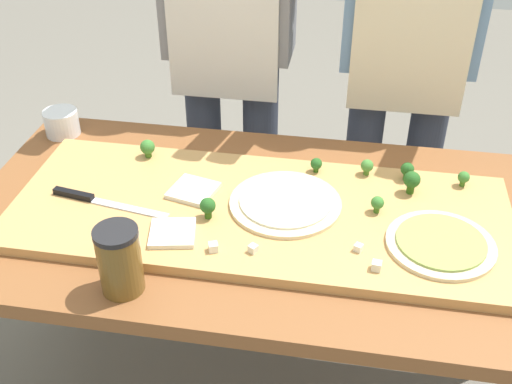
{
  "coord_description": "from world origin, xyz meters",
  "views": [
    {
      "loc": [
        0.15,
        -1.24,
        1.69
      ],
      "look_at": [
        -0.07,
        0.03,
        0.79
      ],
      "focal_mm": 44.31,
      "sensor_mm": 36.0,
      "label": 1
    }
  ],
  "objects_px": {
    "broccoli_floret_back_mid": "(316,164)",
    "broccoli_floret_back_left": "(367,166)",
    "pizza_slice_far_right": "(193,190)",
    "cheese_crumble_c": "(213,247)",
    "chefs_knife": "(94,199)",
    "broccoli_floret_front_right": "(464,178)",
    "flour_cup": "(62,124)",
    "pizza_slice_near_left": "(173,233)",
    "pizza_whole_pesto_green": "(441,243)",
    "cheese_crumble_d": "(377,266)",
    "sauce_jar": "(120,260)",
    "cheese_crumble_b": "(358,248)",
    "broccoli_floret_center_left": "(377,203)",
    "broccoli_floret_back_right": "(407,170)",
    "prep_table": "(280,247)",
    "broccoli_floret_center_right": "(208,206)",
    "cheese_crumble_a": "(253,249)",
    "cook_left": "(229,23)",
    "pizza_whole_cheese_artichoke": "(285,202)",
    "cook_right": "(410,34)",
    "broccoli_floret_front_mid": "(148,148)",
    "broccoli_floret_front_left": "(412,181)"
  },
  "relations": [
    {
      "from": "broccoli_floret_back_right",
      "to": "cook_right",
      "type": "bearing_deg",
      "value": 90.79
    },
    {
      "from": "pizza_slice_far_right",
      "to": "cheese_crumble_c",
      "type": "bearing_deg",
      "value": -64.68
    },
    {
      "from": "pizza_whole_cheese_artichoke",
      "to": "flour_cup",
      "type": "xyz_separation_m",
      "value": [
        -0.71,
        0.29,
        -0.0
      ]
    },
    {
      "from": "sauce_jar",
      "to": "cook_right",
      "type": "xyz_separation_m",
      "value": [
        0.6,
        0.94,
        0.17
      ]
    },
    {
      "from": "broccoli_floret_back_mid",
      "to": "cheese_crumble_a",
      "type": "relative_size",
      "value": 2.24
    },
    {
      "from": "broccoli_floret_front_mid",
      "to": "cook_right",
      "type": "height_order",
      "value": "cook_right"
    },
    {
      "from": "pizza_slice_near_left",
      "to": "cheese_crumble_b",
      "type": "height_order",
      "value": "cheese_crumble_b"
    },
    {
      "from": "broccoli_floret_center_left",
      "to": "broccoli_floret_center_right",
      "type": "bearing_deg",
      "value": -167.16
    },
    {
      "from": "pizza_slice_far_right",
      "to": "flour_cup",
      "type": "distance_m",
      "value": 0.55
    },
    {
      "from": "pizza_whole_cheese_artichoke",
      "to": "pizza_slice_far_right",
      "type": "distance_m",
      "value": 0.24
    },
    {
      "from": "pizza_whole_cheese_artichoke",
      "to": "broccoli_floret_back_right",
      "type": "relative_size",
      "value": 5.57
    },
    {
      "from": "broccoli_floret_front_mid",
      "to": "cheese_crumble_a",
      "type": "distance_m",
      "value": 0.5
    },
    {
      "from": "broccoli_floret_front_right",
      "to": "cheese_crumble_d",
      "type": "relative_size",
      "value": 2.06
    },
    {
      "from": "broccoli_floret_front_right",
      "to": "broccoli_floret_back_left",
      "type": "bearing_deg",
      "value": 176.97
    },
    {
      "from": "broccoli_floret_back_mid",
      "to": "cheese_crumble_c",
      "type": "bearing_deg",
      "value": -118.37
    },
    {
      "from": "broccoli_floret_front_left",
      "to": "cheese_crumble_c",
      "type": "distance_m",
      "value": 0.54
    },
    {
      "from": "pizza_slice_near_left",
      "to": "cheese_crumble_a",
      "type": "bearing_deg",
      "value": -7.92
    },
    {
      "from": "broccoli_floret_front_right",
      "to": "broccoli_floret_center_right",
      "type": "relative_size",
      "value": 0.76
    },
    {
      "from": "broccoli_floret_center_left",
      "to": "broccoli_floret_back_right",
      "type": "bearing_deg",
      "value": 64.8
    },
    {
      "from": "prep_table",
      "to": "cheese_crumble_b",
      "type": "xyz_separation_m",
      "value": [
        0.19,
        -0.13,
        0.13
      ]
    },
    {
      "from": "broccoli_floret_back_right",
      "to": "broccoli_floret_front_left",
      "type": "distance_m",
      "value": 0.06
    },
    {
      "from": "broccoli_floret_back_left",
      "to": "pizza_slice_near_left",
      "type": "bearing_deg",
      "value": -142.38
    },
    {
      "from": "broccoli_floret_center_right",
      "to": "pizza_slice_near_left",
      "type": "bearing_deg",
      "value": -129.57
    },
    {
      "from": "pizza_whole_cheese_artichoke",
      "to": "broccoli_floret_center_left",
      "type": "distance_m",
      "value": 0.22
    },
    {
      "from": "prep_table",
      "to": "broccoli_floret_back_mid",
      "type": "distance_m",
      "value": 0.24
    },
    {
      "from": "broccoli_floret_back_right",
      "to": "broccoli_floret_center_left",
      "type": "bearing_deg",
      "value": -115.2
    },
    {
      "from": "cook_right",
      "to": "broccoli_floret_back_left",
      "type": "bearing_deg",
      "value": -102.33
    },
    {
      "from": "broccoli_floret_back_mid",
      "to": "broccoli_floret_back_left",
      "type": "relative_size",
      "value": 0.92
    },
    {
      "from": "pizza_slice_near_left",
      "to": "pizza_whole_pesto_green",
      "type": "bearing_deg",
      "value": 6.06
    },
    {
      "from": "cook_right",
      "to": "broccoli_floret_front_mid",
      "type": "bearing_deg",
      "value": -146.74
    },
    {
      "from": "chefs_knife",
      "to": "broccoli_floret_front_right",
      "type": "height_order",
      "value": "broccoli_floret_front_right"
    },
    {
      "from": "pizza_slice_far_right",
      "to": "broccoli_floret_center_left",
      "type": "height_order",
      "value": "broccoli_floret_center_left"
    },
    {
      "from": "cheese_crumble_d",
      "to": "sauce_jar",
      "type": "relative_size",
      "value": 0.13
    },
    {
      "from": "prep_table",
      "to": "sauce_jar",
      "type": "xyz_separation_m",
      "value": [
        -0.3,
        -0.31,
        0.18
      ]
    },
    {
      "from": "pizza_whole_cheese_artichoke",
      "to": "cook_left",
      "type": "distance_m",
      "value": 0.71
    },
    {
      "from": "broccoli_floret_center_left",
      "to": "broccoli_floret_center_right",
      "type": "height_order",
      "value": "broccoli_floret_center_right"
    },
    {
      "from": "prep_table",
      "to": "pizza_slice_near_left",
      "type": "relative_size",
      "value": 15.27
    },
    {
      "from": "cheese_crumble_b",
      "to": "sauce_jar",
      "type": "distance_m",
      "value": 0.52
    },
    {
      "from": "cook_left",
      "to": "cook_right",
      "type": "bearing_deg",
      "value": 0.0
    },
    {
      "from": "pizza_whole_pesto_green",
      "to": "broccoli_floret_front_right",
      "type": "distance_m",
      "value": 0.27
    },
    {
      "from": "broccoli_floret_center_right",
      "to": "cook_left",
      "type": "bearing_deg",
      "value": 97.28
    },
    {
      "from": "chefs_knife",
      "to": "pizza_slice_far_right",
      "type": "height_order",
      "value": "chefs_knife"
    },
    {
      "from": "chefs_knife",
      "to": "pizza_slice_far_right",
      "type": "xyz_separation_m",
      "value": [
        0.23,
        0.08,
        0.0
      ]
    },
    {
      "from": "prep_table",
      "to": "cook_left",
      "type": "height_order",
      "value": "cook_left"
    },
    {
      "from": "chefs_knife",
      "to": "cheese_crumble_b",
      "type": "distance_m",
      "value": 0.66
    },
    {
      "from": "pizza_slice_far_right",
      "to": "cook_left",
      "type": "relative_size",
      "value": 0.06
    },
    {
      "from": "cook_left",
      "to": "pizza_whole_pesto_green",
      "type": "bearing_deg",
      "value": -48.45
    },
    {
      "from": "pizza_slice_far_right",
      "to": "broccoli_floret_front_left",
      "type": "height_order",
      "value": "broccoli_floret_front_left"
    },
    {
      "from": "broccoli_floret_back_left",
      "to": "cook_left",
      "type": "height_order",
      "value": "cook_left"
    },
    {
      "from": "pizza_whole_pesto_green",
      "to": "broccoli_floret_back_mid",
      "type": "xyz_separation_m",
      "value": [
        -0.31,
        0.26,
        0.02
      ]
    }
  ]
}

